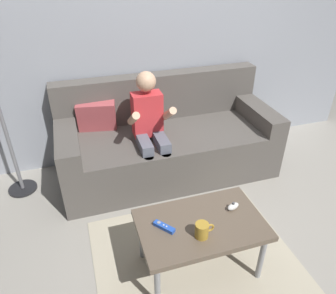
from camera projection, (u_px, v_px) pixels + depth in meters
ground_plane at (237, 245)px, 2.33m from camera, size 8.00×8.00×0.00m
wall_back at (175, 24)px, 2.86m from camera, size 4.00×0.05×2.50m
couch at (166, 141)px, 2.99m from camera, size 1.92×0.80×0.86m
person_seated_on_couch at (150, 127)px, 2.64m from camera, size 0.34×0.42×1.02m
coffee_table at (201, 228)px, 1.99m from camera, size 0.77×0.49×0.40m
area_rug at (198, 265)px, 2.18m from camera, size 1.35×1.25×0.01m
game_remote_blue_near_edge at (164, 227)px, 1.93m from camera, size 0.11×0.13×0.03m
nunchuk_white at (233, 206)px, 2.07m from camera, size 0.10×0.07×0.05m
coffee_mug at (202, 230)px, 1.86m from camera, size 0.12×0.08×0.09m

